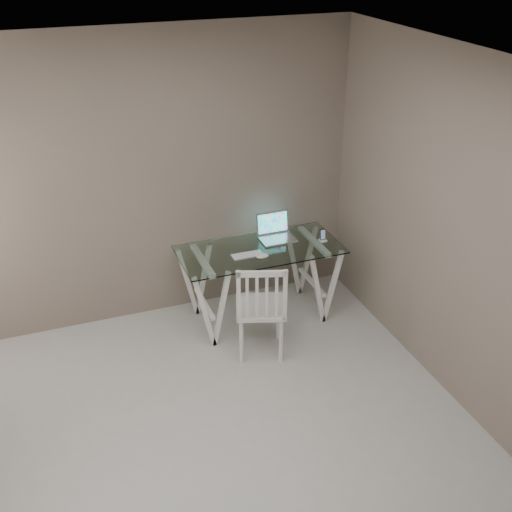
{
  "coord_description": "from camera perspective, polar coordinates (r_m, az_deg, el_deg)",
  "views": [
    {
      "loc": [
        -0.93,
        -3.12,
        3.46
      ],
      "look_at": [
        0.8,
        1.46,
        0.85
      ],
      "focal_mm": 45.0,
      "sensor_mm": 36.0,
      "label": 1
    }
  ],
  "objects": [
    {
      "name": "desk",
      "position": [
        6.07,
        0.33,
        -2.41
      ],
      "size": [
        1.5,
        0.7,
        0.75
      ],
      "color": "silver",
      "rests_on": "ground"
    },
    {
      "name": "chair",
      "position": [
        5.49,
        0.45,
        -4.48
      ],
      "size": [
        0.54,
        0.54,
        0.93
      ],
      "rotation": [
        0.0,
        0.0,
        -0.32
      ],
      "color": "silver",
      "rests_on": "ground"
    },
    {
      "name": "keyboard",
      "position": [
        5.78,
        -0.83,
        0.07
      ],
      "size": [
        0.29,
        0.13,
        0.01
      ],
      "primitive_type": "cube",
      "color": "silver",
      "rests_on": "desk"
    },
    {
      "name": "mouse",
      "position": [
        5.73,
        0.57,
        -0.01
      ],
      "size": [
        0.12,
        0.07,
        0.04
      ],
      "primitive_type": "ellipsoid",
      "color": "silver",
      "rests_on": "desk"
    },
    {
      "name": "phone_dock",
      "position": [
        6.06,
        5.96,
        1.61
      ],
      "size": [
        0.06,
        0.06,
        0.12
      ],
      "color": "white",
      "rests_on": "desk"
    },
    {
      "name": "room",
      "position": [
        3.7,
        -4.6,
        -0.21
      ],
      "size": [
        4.5,
        4.52,
        2.71
      ],
      "color": "#ABA9A4",
      "rests_on": "ground"
    },
    {
      "name": "laptop",
      "position": [
        6.09,
        1.73,
        2.13
      ],
      "size": [
        0.33,
        0.27,
        0.23
      ],
      "color": "silver",
      "rests_on": "desk"
    }
  ]
}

